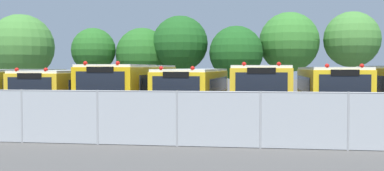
{
  "coord_description": "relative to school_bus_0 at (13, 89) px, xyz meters",
  "views": [
    {
      "loc": [
        3.14,
        -23.44,
        2.5
      ],
      "look_at": [
        -0.15,
        0.0,
        1.6
      ],
      "focal_mm": 43.69,
      "sensor_mm": 36.0,
      "label": 1
    }
  ],
  "objects": [
    {
      "name": "ground_plane",
      "position": [
        9.89,
        0.0,
        -1.34
      ],
      "size": [
        160.0,
        160.0,
        0.0
      ],
      "primitive_type": "plane",
      "color": "#514F4C"
    },
    {
      "name": "school_bus_0",
      "position": [
        0.0,
        0.0,
        0.0
      ],
      "size": [
        2.71,
        9.39,
        2.55
      ],
      "rotation": [
        0.0,
        0.0,
        3.16
      ],
      "color": "yellow",
      "rests_on": "ground_plane"
    },
    {
      "name": "school_bus_1",
      "position": [
        3.31,
        -0.02,
        -0.02
      ],
      "size": [
        2.64,
        9.72,
        2.51
      ],
      "rotation": [
        0.0,
        0.0,
        3.16
      ],
      "color": "yellow",
      "rests_on": "ground_plane"
    },
    {
      "name": "school_bus_2",
      "position": [
        6.67,
        0.18,
        0.12
      ],
      "size": [
        2.61,
        10.8,
        2.78
      ],
      "rotation": [
        0.0,
        0.0,
        3.14
      ],
      "color": "yellow",
      "rests_on": "ground_plane"
    },
    {
      "name": "school_bus_3",
      "position": [
        9.88,
        0.06,
        0.01
      ],
      "size": [
        2.71,
        9.95,
        2.57
      ],
      "rotation": [
        0.0,
        0.0,
        3.11
      ],
      "color": "yellow",
      "rests_on": "ground_plane"
    },
    {
      "name": "school_bus_4",
      "position": [
        13.17,
        0.07,
        0.09
      ],
      "size": [
        2.63,
        9.46,
        2.74
      ],
      "rotation": [
        0.0,
        0.0,
        3.14
      ],
      "color": "yellow",
      "rests_on": "ground_plane"
    },
    {
      "name": "school_bus_5",
      "position": [
        16.43,
        -0.26,
        0.06
      ],
      "size": [
        2.57,
        9.57,
        2.66
      ],
      "rotation": [
        0.0,
        0.0,
        3.12
      ],
      "color": "yellow",
      "rests_on": "ground_plane"
    },
    {
      "name": "tree_0",
      "position": [
        -4.88,
        9.9,
        2.78
      ],
      "size": [
        4.95,
        4.95,
        6.56
      ],
      "color": "#4C3823",
      "rests_on": "ground_plane"
    },
    {
      "name": "tree_1",
      "position": [
        0.85,
        10.44,
        2.48
      ],
      "size": [
        3.33,
        3.33,
        5.5
      ],
      "color": "#4C3823",
      "rests_on": "ground_plane"
    },
    {
      "name": "tree_2",
      "position": [
        4.27,
        11.05,
        2.12
      ],
      "size": [
        4.0,
        4.0,
        5.53
      ],
      "color": "#4C3823",
      "rests_on": "ground_plane"
    },
    {
      "name": "tree_3",
      "position": [
        7.25,
        10.71,
        2.99
      ],
      "size": [
        4.13,
        4.13,
        6.36
      ],
      "color": "#4C3823",
      "rests_on": "ground_plane"
    },
    {
      "name": "tree_4",
      "position": [
        11.4,
        10.16,
        2.21
      ],
      "size": [
        3.87,
        3.87,
        5.52
      ],
      "color": "#4C3823",
      "rests_on": "ground_plane"
    },
    {
      "name": "tree_5",
      "position": [
        15.48,
        11.62,
        3.08
      ],
      "size": [
        4.42,
        4.42,
        6.6
      ],
      "color": "#4C3823",
      "rests_on": "ground_plane"
    },
    {
      "name": "tree_6",
      "position": [
        19.72,
        11.61,
        3.16
      ],
      "size": [
        4.04,
        4.04,
        6.57
      ],
      "color": "#4C3823",
      "rests_on": "ground_plane"
    },
    {
      "name": "chainlink_fence",
      "position": [
        10.51,
        -8.9,
        -0.42
      ],
      "size": [
        26.27,
        0.07,
        1.78
      ],
      "color": "#9EA0A3",
      "rests_on": "ground_plane"
    }
  ]
}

